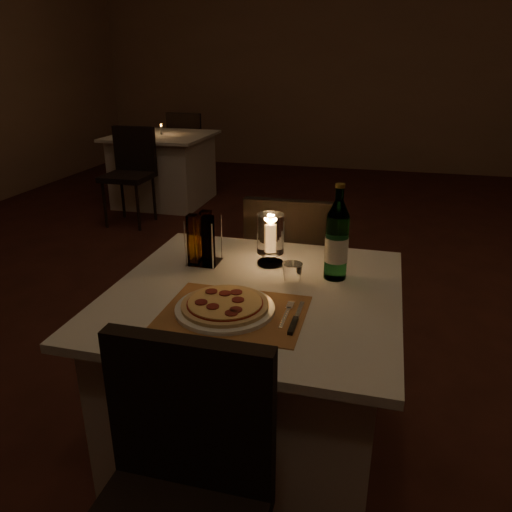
% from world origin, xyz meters
% --- Properties ---
extents(floor, '(8.00, 10.00, 0.02)m').
position_xyz_m(floor, '(0.00, 0.00, -0.01)').
color(floor, '#421C15').
rests_on(floor, ground).
extents(wall_back, '(8.00, 0.02, 3.00)m').
position_xyz_m(wall_back, '(0.00, 5.01, 1.50)').
color(wall_back, '#977458').
rests_on(wall_back, ground).
extents(main_table, '(1.00, 1.00, 0.74)m').
position_xyz_m(main_table, '(-0.25, -0.77, 0.37)').
color(main_table, silver).
rests_on(main_table, ground).
extents(chair_near, '(0.42, 0.42, 0.90)m').
position_xyz_m(chair_near, '(-0.25, -1.49, 0.55)').
color(chair_near, black).
rests_on(chair_near, ground).
extents(chair_far, '(0.42, 0.42, 0.90)m').
position_xyz_m(chair_far, '(-0.25, -0.06, 0.55)').
color(chair_far, black).
rests_on(chair_far, ground).
extents(placemat, '(0.45, 0.34, 0.00)m').
position_xyz_m(placemat, '(-0.27, -0.95, 0.74)').
color(placemat, '#A66A39').
rests_on(placemat, main_table).
extents(plate, '(0.32, 0.32, 0.01)m').
position_xyz_m(plate, '(-0.30, -0.95, 0.75)').
color(plate, white).
rests_on(plate, placemat).
extents(pizza, '(0.28, 0.28, 0.02)m').
position_xyz_m(pizza, '(-0.30, -0.95, 0.77)').
color(pizza, '#D8B77F').
rests_on(pizza, plate).
extents(fork, '(0.02, 0.18, 0.00)m').
position_xyz_m(fork, '(-0.11, -0.92, 0.75)').
color(fork, silver).
rests_on(fork, placemat).
extents(knife, '(0.02, 0.22, 0.01)m').
position_xyz_m(knife, '(-0.07, -0.98, 0.75)').
color(knife, black).
rests_on(knife, placemat).
extents(tumbler, '(0.07, 0.07, 0.07)m').
position_xyz_m(tumbler, '(-0.14, -0.68, 0.78)').
color(tumbler, white).
rests_on(tumbler, main_table).
extents(water_bottle, '(0.09, 0.09, 0.35)m').
position_xyz_m(water_bottle, '(0.01, -0.60, 0.88)').
color(water_bottle, '#539A68').
rests_on(water_bottle, main_table).
extents(hurricane_candle, '(0.11, 0.11, 0.20)m').
position_xyz_m(hurricane_candle, '(-0.25, -0.53, 0.86)').
color(hurricane_candle, white).
rests_on(hurricane_candle, main_table).
extents(cruet_caddy, '(0.12, 0.12, 0.21)m').
position_xyz_m(cruet_caddy, '(-0.50, -0.59, 0.84)').
color(cruet_caddy, white).
rests_on(cruet_caddy, main_table).
extents(neighbor_table_left, '(1.00, 1.00, 0.74)m').
position_xyz_m(neighbor_table_left, '(-2.18, 2.66, 0.37)').
color(neighbor_table_left, silver).
rests_on(neighbor_table_left, ground).
extents(neighbor_chair_la, '(0.42, 0.42, 0.90)m').
position_xyz_m(neighbor_chair_la, '(-2.18, 1.94, 0.55)').
color(neighbor_chair_la, black).
rests_on(neighbor_chair_la, ground).
extents(neighbor_chair_lb, '(0.42, 0.42, 0.90)m').
position_xyz_m(neighbor_chair_lb, '(-2.18, 3.37, 0.55)').
color(neighbor_chair_lb, black).
rests_on(neighbor_chair_lb, ground).
extents(neighbor_candle_left, '(0.03, 0.03, 0.11)m').
position_xyz_m(neighbor_candle_left, '(-2.18, 2.66, 0.79)').
color(neighbor_candle_left, white).
rests_on(neighbor_candle_left, neighbor_table_left).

